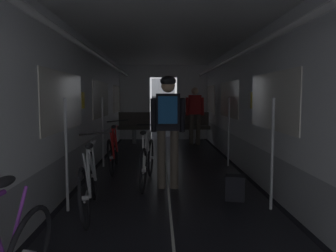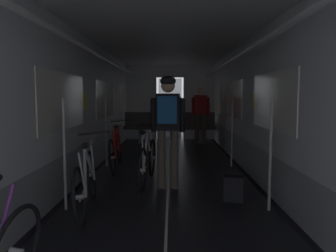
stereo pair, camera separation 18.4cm
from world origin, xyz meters
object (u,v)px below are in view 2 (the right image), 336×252
bench_seat_far_left (140,125)px  person_cyclist_aisle (168,119)px  bench_seat_far_right (199,125)px  person_standing_near_bench (201,112)px  bicycle_white_in_aisle (148,160)px  bicycle_silver (86,181)px  bicycle_red (116,150)px  backpack_on_floor (234,188)px

bench_seat_far_left → person_cyclist_aisle: person_cyclist_aisle is taller
bench_seat_far_right → person_standing_near_bench: size_ratio=0.58×
bench_seat_far_left → bench_seat_far_right: bearing=0.0°
bench_seat_far_right → bicycle_white_in_aisle: 4.89m
bench_seat_far_right → bicycle_silver: size_ratio=0.58×
bicycle_white_in_aisle → person_standing_near_bench: bearing=74.2°
bicycle_red → bicycle_white_in_aisle: size_ratio=1.00×
bicycle_white_in_aisle → bicycle_silver: bearing=-116.7°
bench_seat_far_left → bench_seat_far_right: 1.80m
bench_seat_far_left → backpack_on_floor: size_ratio=2.89×
person_cyclist_aisle → bicycle_white_in_aisle: 0.81m
person_cyclist_aisle → bicycle_white_in_aisle: size_ratio=1.02×
bench_seat_far_right → backpack_on_floor: 5.61m
bicycle_red → bicycle_silver: size_ratio=1.00×
bicycle_silver → person_standing_near_bench: bearing=71.5°
bench_seat_far_right → bicycle_silver: bench_seat_far_right is taller
bench_seat_far_right → backpack_on_floor: bench_seat_far_right is taller
bicycle_silver → person_cyclist_aisle: size_ratio=0.98×
bicycle_red → backpack_on_floor: bicycle_red is taller
bench_seat_far_right → bicycle_silver: (-1.89, -6.03, -0.19)m
bench_seat_far_right → bicycle_silver: bearing=-107.4°
person_cyclist_aisle → person_standing_near_bench: 4.70m
bicycle_red → person_standing_near_bench: size_ratio=1.00×
bench_seat_far_left → bench_seat_far_right: (1.80, 0.00, 0.00)m
bicycle_silver → person_standing_near_bench: (1.89, 5.66, 0.59)m
bench_seat_far_left → backpack_on_floor: bench_seat_far_left is taller
bench_seat_far_right → person_cyclist_aisle: size_ratio=0.57×
bicycle_silver → bicycle_white_in_aisle: bicycle_silver is taller
bicycle_red → backpack_on_floor: (1.92, -1.90, -0.21)m
bicycle_silver → backpack_on_floor: size_ratio=4.97×
bicycle_silver → backpack_on_floor: (1.89, 0.44, -0.21)m
bicycle_white_in_aisle → person_standing_near_bench: 4.56m
bicycle_red → person_cyclist_aisle: person_cyclist_aisle is taller
bench_seat_far_left → bicycle_silver: 6.03m
bench_seat_far_left → person_standing_near_bench: bearing=-11.8°
bicycle_red → bicycle_white_in_aisle: 1.24m
bicycle_red → bicycle_white_in_aisle: bicycle_red is taller
person_standing_near_bench → backpack_on_floor: 5.28m
bench_seat_far_right → bicycle_red: bench_seat_far_right is taller
bicycle_silver → bicycle_red: bearing=90.8°
bench_seat_far_left → person_cyclist_aisle: 5.10m
bicycle_silver → person_cyclist_aisle: bearing=46.5°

